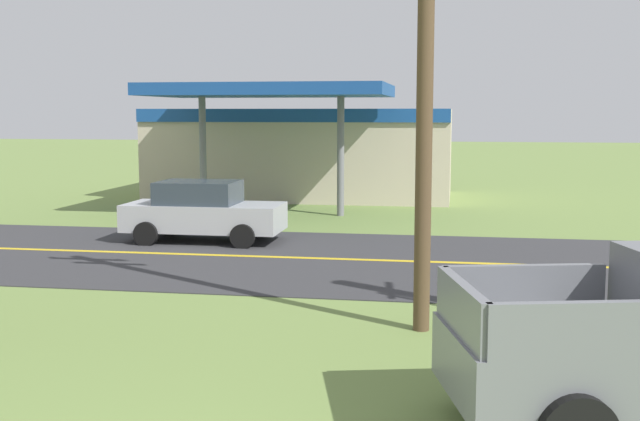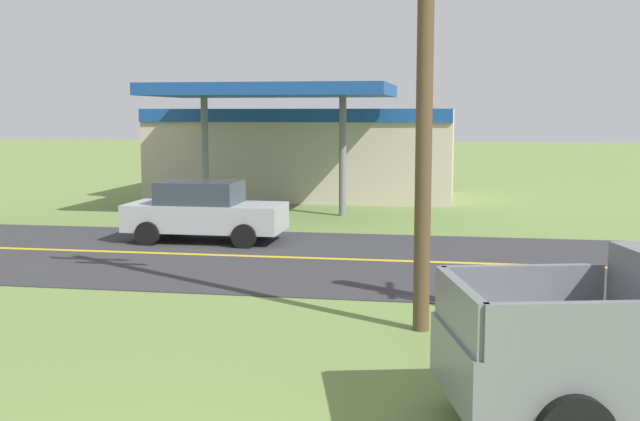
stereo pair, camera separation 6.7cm
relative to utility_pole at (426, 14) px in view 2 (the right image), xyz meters
The scene contains 5 objects.
road_asphalt 7.83m from the utility_pole, 107.12° to the left, with size 140.00×8.00×0.02m, color #333335.
road_centre_line 7.82m from the utility_pole, 107.12° to the left, with size 126.00×0.20×0.01m, color gold.
utility_pole is the anchor object (origin of this frame).
gas_station 20.47m from the utility_pole, 106.36° to the left, with size 12.00×11.50×4.40m.
car_silver_mid_lane 10.77m from the utility_pole, 128.38° to the left, with size 4.20×2.00×1.64m.
Camera 2 is at (2.34, -5.30, 3.48)m, focal length 44.59 mm.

